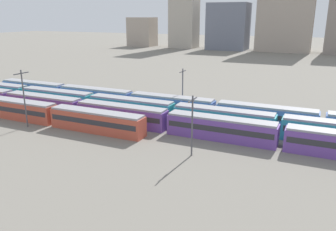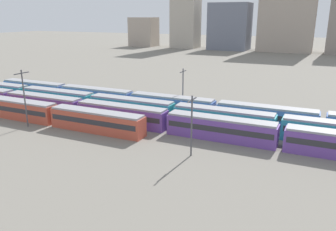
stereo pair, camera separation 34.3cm
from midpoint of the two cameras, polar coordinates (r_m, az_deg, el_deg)
The scene contains 12 objects.
ground_plane at distance 81.76m, azimuth -22.95°, elevation 1.51°, with size 600.00×600.00×0.00m, color slate.
train_track_0 at distance 72.01m, azimuth -24.38°, elevation 1.00°, with size 55.80×3.06×3.75m.
train_track_1 at distance 62.55m, azimuth -8.07°, elevation 0.16°, with size 93.60×3.06×3.75m.
train_track_2 at distance 67.32m, azimuth -6.45°, elevation 1.40°, with size 93.60×3.06×3.75m.
train_track_3 at distance 65.71m, azimuth 8.03°, elevation 0.96°, with size 112.50×3.06×3.75m.
catenary_pole_0 at distance 47.24m, azimuth 3.93°, elevation -1.23°, with size 0.24×3.20×8.92m.
catenary_pole_1 at distance 70.46m, azimuth 2.36°, elevation 4.79°, with size 0.24×3.20×9.01m.
catenary_pole_2 at distance 64.92m, azimuth -23.45°, elevation 3.06°, with size 0.24×3.20×10.41m.
distant_building_0 at distance 230.51m, azimuth -4.45°, elevation 14.01°, with size 16.69×13.32×18.58m, color #A89989.
distant_building_1 at distance 217.61m, azimuth 2.75°, elevation 18.52°, with size 15.87×13.99×53.75m, color #B2A899.
distant_building_2 at distance 208.72m, azimuth 10.16°, elevation 14.68°, with size 23.04×17.35×26.83m, color slate.
distant_building_3 at distance 203.04m, azimuth 19.44°, elevation 17.19°, with size 29.54×13.49×49.48m, color #A89989.
Camera 1 is at (58.96, -45.32, 19.40)m, focal length 35.83 mm.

